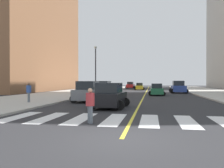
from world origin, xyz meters
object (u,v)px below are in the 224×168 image
car_red_second (130,85)px  car_blue_third (178,87)px  car_green_nearest (157,90)px  pedestrian_crossing (90,104)px  pedestrian_walking_west (29,91)px  car_black_fourth (110,96)px  street_lamp (96,65)px  car_silver_fifth (103,89)px  car_yellow_seventh (140,87)px  car_gray_sixth (88,92)px

car_red_second → car_blue_third: car_blue_third is taller
car_green_nearest → pedestrian_crossing: car_green_nearest is taller
pedestrian_crossing → pedestrian_walking_west: pedestrian_walking_west is taller
car_red_second → car_black_fourth: size_ratio=1.01×
car_black_fourth → street_lamp: 22.06m
car_silver_fifth → car_yellow_seventh: (3.36, 24.99, -0.17)m
car_silver_fifth → pedestrian_walking_west: car_silver_fifth is taller
pedestrian_walking_west → car_green_nearest: bearing=109.9°
car_blue_third → car_silver_fifth: car_blue_third is taller
car_yellow_seventh → street_lamp: bearing=-113.0°
car_green_nearest → car_red_second: bearing=-79.8°
pedestrian_walking_west → car_blue_third: bearing=113.1°
car_black_fourth → car_yellow_seventh: (0.28, 37.20, -0.10)m
street_lamp → pedestrian_walking_west: bearing=-94.3°
car_gray_sixth → car_yellow_seventh: (3.29, 32.28, -0.16)m
car_red_second → pedestrian_walking_west: size_ratio=2.52×
car_red_second → pedestrian_walking_west: bearing=-93.3°
car_yellow_seventh → pedestrian_crossing: bearing=-91.5°
car_blue_third → pedestrian_walking_west: 26.73m
car_silver_fifth → car_gray_sixth: bearing=-87.8°
car_gray_sixth → car_yellow_seventh: size_ratio=1.20×
car_yellow_seventh → pedestrian_walking_west: 36.12m
pedestrian_crossing → car_blue_third: bearing=-47.5°
car_red_second → pedestrian_walking_west: (-4.64, -47.81, 0.21)m
car_black_fourth → pedestrian_crossing: (0.21, -6.35, 0.04)m
car_blue_third → pedestrian_walking_west: bearing=55.4°
car_silver_fifth → car_green_nearest: bearing=34.5°
car_green_nearest → car_yellow_seventh: bearing=-81.7°
street_lamp → pedestrian_crossing: bearing=-76.7°
car_black_fourth → street_lamp: (-6.19, 20.82, 3.84)m
car_blue_third → street_lamp: (-13.74, -3.15, 3.73)m
car_green_nearest → car_silver_fifth: size_ratio=0.83×
car_black_fourth → car_yellow_seventh: bearing=92.4°
car_black_fourth → car_gray_sixth: car_gray_sixth is taller
car_red_second → car_yellow_seventh: bearing=-73.3°
car_silver_fifth → pedestrian_walking_west: (-4.53, -10.26, 0.14)m
car_blue_third → car_gray_sixth: size_ratio=1.04×
pedestrian_walking_west → car_silver_fifth: bearing=123.8°
street_lamp → car_gray_sixth: bearing=-78.7°
car_blue_third → pedestrian_walking_west: (-15.17, -22.02, 0.11)m
car_gray_sixth → street_lamp: size_ratio=0.58×
car_black_fourth → pedestrian_walking_west: (-7.62, 1.95, 0.21)m
car_silver_fifth → pedestrian_walking_west: bearing=-112.2°
street_lamp → car_green_nearest: bearing=-22.8°
car_silver_fifth → car_yellow_seventh: 25.22m
pedestrian_crossing → car_green_nearest: bearing=-42.7°
car_blue_third → car_black_fourth: size_ratio=1.10×
car_red_second → car_gray_sixth: 44.84m
car_yellow_seventh → street_lamp: street_lamp is taller
car_red_second → street_lamp: 29.37m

